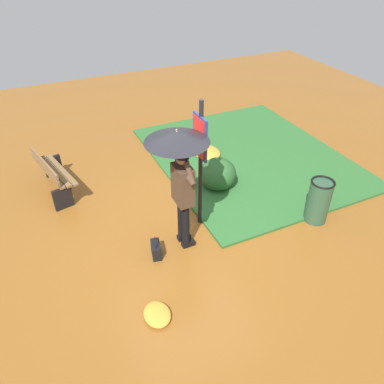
% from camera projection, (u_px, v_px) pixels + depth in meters
% --- Properties ---
extents(ground_plane, '(18.00, 18.00, 0.00)m').
position_uv_depth(ground_plane, '(186.00, 234.00, 6.44)').
color(ground_plane, brown).
extents(grass_verge, '(4.80, 4.00, 0.05)m').
position_uv_depth(grass_verge, '(248.00, 156.00, 8.60)').
color(grass_verge, '#2D662D').
rests_on(grass_verge, ground_plane).
extents(person_with_umbrella, '(0.96, 0.96, 2.04)m').
position_uv_depth(person_with_umbrella, '(180.00, 161.00, 5.43)').
color(person_with_umbrella, black).
rests_on(person_with_umbrella, ground_plane).
extents(info_sign_post, '(0.44, 0.07, 2.30)m').
position_uv_depth(info_sign_post, '(200.00, 151.00, 5.89)').
color(info_sign_post, black).
rests_on(info_sign_post, ground_plane).
extents(handbag, '(0.32, 0.20, 0.37)m').
position_uv_depth(handbag, '(156.00, 249.00, 5.96)').
color(handbag, black).
rests_on(handbag, ground_plane).
extents(park_bench, '(1.42, 0.67, 0.75)m').
position_uv_depth(park_bench, '(54.00, 174.00, 7.28)').
color(park_bench, black).
rests_on(park_bench, ground_plane).
extents(trash_bin, '(0.42, 0.42, 0.83)m').
position_uv_depth(trash_bin, '(319.00, 201.00, 6.53)').
color(trash_bin, '#2D5138').
rests_on(trash_bin, ground_plane).
extents(shrub_cluster, '(0.80, 0.72, 0.65)m').
position_uv_depth(shrub_cluster, '(218.00, 174.00, 7.47)').
color(shrub_cluster, '#285628').
rests_on(shrub_cluster, ground_plane).
extents(leaf_pile_near_person, '(0.74, 0.60, 0.16)m').
position_uv_depth(leaf_pile_near_person, '(207.00, 152.00, 8.64)').
color(leaf_pile_near_person, gold).
rests_on(leaf_pile_near_person, ground_plane).
extents(leaf_pile_by_bench, '(0.45, 0.36, 0.10)m').
position_uv_depth(leaf_pile_by_bench, '(157.00, 314.00, 5.05)').
color(leaf_pile_by_bench, gold).
rests_on(leaf_pile_by_bench, ground_plane).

